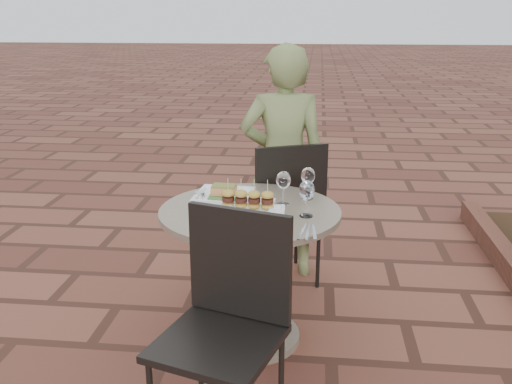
# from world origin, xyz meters

# --- Properties ---
(ground) EXTENTS (60.00, 60.00, 0.00)m
(ground) POSITION_xyz_m (0.00, 0.00, 0.00)
(ground) COLOR brown
(ground) RESTS_ON ground
(cafe_table) EXTENTS (0.90, 0.90, 0.73)m
(cafe_table) POSITION_xyz_m (-0.01, -0.25, 0.48)
(cafe_table) COLOR gray
(cafe_table) RESTS_ON ground
(chair_far) EXTENTS (0.58, 0.58, 0.93)m
(chair_far) POSITION_xyz_m (0.13, 0.40, 0.55)
(chair_far) COLOR black
(chair_far) RESTS_ON ground
(chair_near) EXTENTS (0.55, 0.55, 0.93)m
(chair_near) POSITION_xyz_m (-0.02, -0.93, 0.55)
(chair_near) COLOR black
(chair_near) RESTS_ON ground
(diner) EXTENTS (0.59, 0.42, 1.49)m
(diner) POSITION_xyz_m (0.10, 0.59, 0.75)
(diner) COLOR olive
(diner) RESTS_ON ground
(plate_salmon) EXTENTS (0.30, 0.30, 0.08)m
(plate_salmon) POSITION_xyz_m (-0.16, -0.12, 0.75)
(plate_salmon) COLOR white
(plate_salmon) RESTS_ON cafe_table
(plate_sliders) EXTENTS (0.26, 0.26, 0.16)m
(plate_sliders) POSITION_xyz_m (-0.02, -0.28, 0.77)
(plate_sliders) COLOR white
(plate_sliders) RESTS_ON cafe_table
(plate_tuna) EXTENTS (0.28, 0.28, 0.03)m
(plate_tuna) POSITION_xyz_m (0.03, -0.40, 0.75)
(plate_tuna) COLOR white
(plate_tuna) RESTS_ON cafe_table
(wine_glass_right) EXTENTS (0.08, 0.08, 0.18)m
(wine_glass_right) POSITION_xyz_m (0.27, -0.33, 0.86)
(wine_glass_right) COLOR white
(wine_glass_right) RESTS_ON cafe_table
(wine_glass_mid) EXTENTS (0.07, 0.07, 0.17)m
(wine_glass_mid) POSITION_xyz_m (0.15, -0.16, 0.85)
(wine_glass_mid) COLOR white
(wine_glass_mid) RESTS_ON cafe_table
(wine_glass_far) EXTENTS (0.07, 0.07, 0.17)m
(wine_glass_far) POSITION_xyz_m (0.27, -0.06, 0.85)
(wine_glass_far) COLOR white
(wine_glass_far) RESTS_ON cafe_table
(steel_ramekin) EXTENTS (0.07, 0.07, 0.04)m
(steel_ramekin) POSITION_xyz_m (-0.29, -0.13, 0.75)
(steel_ramekin) COLOR silver
(steel_ramekin) RESTS_ON cafe_table
(cutlery_set) EXTENTS (0.09, 0.21, 0.00)m
(cutlery_set) POSITION_xyz_m (0.28, -0.53, 0.73)
(cutlery_set) COLOR silver
(cutlery_set) RESTS_ON cafe_table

